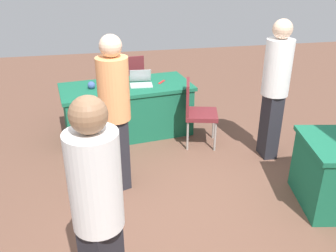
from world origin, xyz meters
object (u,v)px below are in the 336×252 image
laptop_silver (141,82)px  scissors_red (162,82)px  person_attendee_browsing (98,207)px  chair_tucked_left (197,109)px  person_organiser (115,107)px  person_attendee_standing (275,84)px  chair_near_front (131,78)px  table_foreground (127,109)px  yarn_ball (91,85)px

laptop_silver → scissors_red: bearing=-167.1°
person_attendee_browsing → chair_tucked_left: bearing=9.8°
person_organiser → person_attendee_standing: bearing=-99.9°
chair_near_front → person_organiser: bearing=-106.1°
person_organiser → scissors_red: person_organiser is taller
table_foreground → person_attendee_standing: size_ratio=1.10×
chair_near_front → scissors_red: 1.01m
scissors_red → person_organiser: bearing=7.6°
chair_tucked_left → table_foreground: bearing=-107.6°
person_organiser → yarn_ball: bearing=-8.5°
person_attendee_standing → person_attendee_browsing: (2.26, 2.02, -0.03)m
person_attendee_browsing → laptop_silver: (-0.70, -3.10, -0.19)m
person_attendee_standing → person_organiser: bearing=100.0°
table_foreground → person_organiser: person_organiser is taller
yarn_ball → scissors_red: size_ratio=0.60×
chair_near_front → person_attendee_browsing: bearing=-105.2°
chair_near_front → person_attendee_browsing: (0.64, 4.07, 0.43)m
chair_tucked_left → person_attendee_standing: 1.12m
chair_near_front → yarn_ball: 1.23m
table_foreground → person_organiser: size_ratio=1.12×
person_organiser → laptop_silver: size_ratio=5.32×
person_attendee_standing → person_organiser: size_ratio=1.02×
person_organiser → scissors_red: 1.67m
laptop_silver → yarn_ball: size_ratio=3.10×
table_foreground → yarn_ball: yarn_ball is taller
chair_tucked_left → scissors_red: 0.76m
chair_near_front → table_foreground: bearing=-105.8°
laptop_silver → yarn_ball: 0.72m
laptop_silver → person_attendee_browsing: bearing=80.8°
table_foreground → chair_tucked_left: (-0.91, 0.58, 0.16)m
yarn_ball → person_attendee_browsing: bearing=90.3°
table_foreground → chair_near_front: chair_near_front is taller
table_foreground → scissors_red: (-0.54, -0.04, 0.38)m
laptop_silver → scissors_red: laptop_silver is taller
laptop_silver → scissors_red: size_ratio=1.86×
person_organiser → scissors_red: bearing=-47.3°
chair_tucked_left → person_organiser: bearing=-39.9°
chair_near_front → yarn_ball: size_ratio=8.98×
chair_near_front → laptop_silver: (-0.06, 0.97, 0.24)m
person_organiser → laptop_silver: (-0.47, -1.40, -0.20)m
chair_near_front → yarn_ball: chair_near_front is taller
table_foreground → yarn_ball: 0.66m
chair_tucked_left → yarn_ball: chair_tucked_left is taller
person_attendee_browsing → laptop_silver: bearing=25.9°
table_foreground → person_attendee_browsing: 3.20m
chair_near_front → scissors_red: bearing=-74.1°
scissors_red → chair_tucked_left: bearing=67.5°
chair_tucked_left → yarn_ball: size_ratio=8.74×
person_organiser → laptop_silver: 1.49m
person_organiser → laptop_silver: bearing=-37.3°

